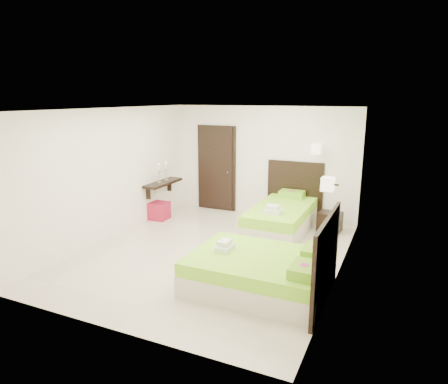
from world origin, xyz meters
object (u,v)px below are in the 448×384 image
at_px(ottoman, 159,211).
at_px(nightstand, 330,222).
at_px(bed_single, 282,216).
at_px(bed_double, 264,271).

bearing_deg(ottoman, nightstand, 11.61).
bearing_deg(ottoman, bed_single, 7.60).
bearing_deg(nightstand, bed_single, -150.97).
relative_size(bed_single, bed_double, 1.09).
relative_size(bed_single, nightstand, 4.69).
bearing_deg(bed_double, ottoman, 145.35).
xyz_separation_m(bed_single, nightstand, (0.93, 0.40, -0.12)).
height_order(nightstand, ottoman, nightstand).
distance_m(bed_double, ottoman, 4.11).
bearing_deg(bed_double, bed_single, 100.72).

